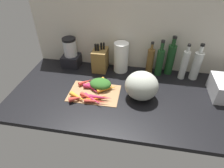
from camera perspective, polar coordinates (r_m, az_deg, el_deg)
The scene contains 26 objects.
ground_plane at distance 137.01cm, azimuth 5.24°, elevation -3.35°, with size 170.00×80.00×3.00cm, color black.
wall_back at distance 153.87cm, azimuth 7.42°, elevation 15.07°, with size 170.00×3.00×60.00cm, color beige.
cutting_board at distance 135.97cm, azimuth -5.41°, elevation -2.69°, with size 36.03×24.02×0.80cm, color #997047.
carrot_0 at distance 136.52cm, azimuth -1.39°, elevation -1.35°, with size 2.74×2.74×15.85cm, color orange.
carrot_1 at distance 128.70cm, azimuth -3.48°, elevation -4.09°, with size 3.29×3.29×15.57cm, color #B2264C.
carrot_2 at distance 128.77cm, azimuth -4.43°, elevation -4.47°, with size 2.13×2.13×15.81cm, color orange.
carrot_3 at distance 141.19cm, azimuth -1.16°, elevation 0.15°, with size 2.75×2.75×16.06cm, color orange.
carrot_4 at distance 127.64cm, azimuth -5.70°, elevation -4.77°, with size 2.92×2.92×16.79cm, color #B2264C.
carrot_5 at distance 126.41cm, azimuth -4.66°, elevation -5.30°, with size 2.57×2.57×16.87cm, color red.
carrot_6 at distance 136.95cm, azimuth -5.89°, elevation -1.39°, with size 2.88×2.88×12.84cm, color #B2264C.
carrot_7 at distance 143.95cm, azimuth -8.06°, elevation 0.63°, with size 3.02×3.02×11.16cm, color red.
carrot_8 at distance 129.55cm, azimuth -6.95°, elevation -4.05°, with size 3.18×3.18×14.03cm, color red.
carrot_9 at distance 129.85cm, azimuth -10.67°, elevation -4.28°, with size 3.57×3.57×11.00cm, color red.
carrot_10 at distance 129.95cm, azimuth -3.92°, elevation -3.90°, with size 2.37×2.37×12.44cm, color orange.
carrot_11 at distance 138.45cm, azimuth -5.61°, elevation -0.79°, with size 3.23×3.23×15.37cm, color #B2264C.
carrot_12 at distance 130.59cm, azimuth -10.07°, elevation -4.01°, with size 3.22×3.22×15.08cm, color orange.
carrot_greens_pile at distance 137.90cm, azimuth -3.54°, elevation 0.07°, with size 15.81×12.16×6.69cm, color #2D6023.
winter_squash at distance 127.60cm, azimuth 8.97°, elevation -0.53°, with size 22.48×20.26×20.18cm, color #B2B7A8.
knife_block at distance 157.28cm, azimuth -3.61°, elevation 7.43°, with size 11.48×15.37×23.67cm.
blender_appliance at distance 166.10cm, azimuth -12.40°, elevation 8.91°, with size 14.64×14.64×25.10cm.
paper_towel_roll at distance 154.08cm, azimuth 2.76°, elevation 8.11°, with size 11.68×11.68×24.83cm, color white.
bottle_0 at distance 154.71cm, azimuth 11.52°, elevation 6.90°, with size 5.60×5.60×27.34cm.
bottle_1 at distance 153.54cm, azimuth 14.28°, elevation 6.63°, with size 5.79×5.79×29.81cm.
bottle_2 at distance 157.09cm, azimuth 17.34°, elevation 7.34°, with size 6.39×6.39×32.08cm.
bottle_3 at distance 154.58cm, azimuth 21.07°, elevation 5.53°, with size 5.14×5.14×29.25cm.
bottle_4 at distance 157.93cm, azimuth 24.26°, elevation 5.22°, with size 6.56×6.56×29.62cm.
Camera 1 is at (5.71, -104.19, 87.29)cm, focal length 30.08 mm.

